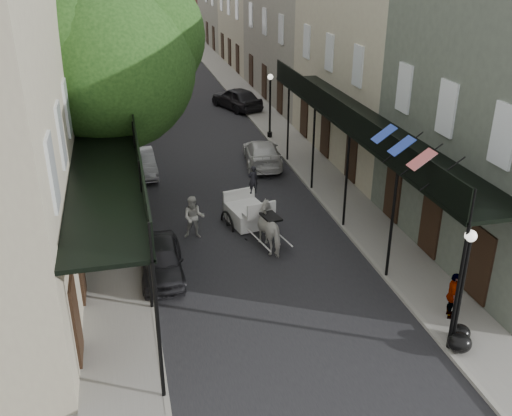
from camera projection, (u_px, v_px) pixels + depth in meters
ground at (292, 329)px, 17.10m from camera, size 140.00×140.00×0.00m
road at (196, 134)px, 34.73m from camera, size 8.00×90.00×0.01m
sidewalk_left at (112, 139)px, 33.63m from camera, size 2.20×90.00×0.12m
sidewalk_right at (275, 127)px, 35.78m from camera, size 2.20×90.00×0.12m
building_row_left at (49, 28)px, 39.50m from camera, size 5.00×80.00×10.50m
building_row_right at (287, 21)px, 43.19m from camera, size 5.00×80.00×10.50m
gallery_left at (111, 141)px, 20.52m from camera, size 2.20×18.05×4.88m
gallery_right at (359, 123)px, 22.57m from camera, size 2.20×18.05×4.88m
tree_near at (119, 56)px, 22.44m from camera, size 7.31×6.80×9.63m
tree_far at (114, 28)px, 35.05m from camera, size 6.45×6.00×8.61m
lamppost_right_near at (461, 289)px, 15.35m from camera, size 0.32×0.32×3.71m
lamppost_left at (137, 201)px, 20.65m from camera, size 0.32×0.32×3.71m
lamppost_right_far at (270, 105)px, 32.99m from camera, size 0.32×0.32×3.71m
horse at (272, 228)px, 21.36m from camera, size 1.28×2.10×1.66m
carriage at (244, 197)px, 23.37m from camera, size 1.98×2.67×2.77m
pedestrian_walking at (194, 217)px, 22.10m from camera, size 0.96×0.82×1.73m
pedestrian_sidewalk_left at (106, 162)px, 27.63m from camera, size 1.01×0.58×1.56m
pedestrian_sidewalk_right at (453, 296)px, 17.15m from camera, size 0.69×0.97×1.52m
car_left_near at (162, 260)px, 19.62m from camera, size 1.58×3.65×1.23m
car_left_mid at (141, 163)px, 28.42m from camera, size 1.46×3.69×1.19m
car_left_far at (137, 92)px, 41.87m from camera, size 3.19×4.97×1.28m
car_right_near at (262, 153)px, 29.65m from camera, size 2.36×4.57×1.27m
car_right_far at (237, 98)px, 39.68m from camera, size 3.32×4.84×1.53m
trash_bags at (460, 339)px, 16.07m from camera, size 0.93×1.08×0.57m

